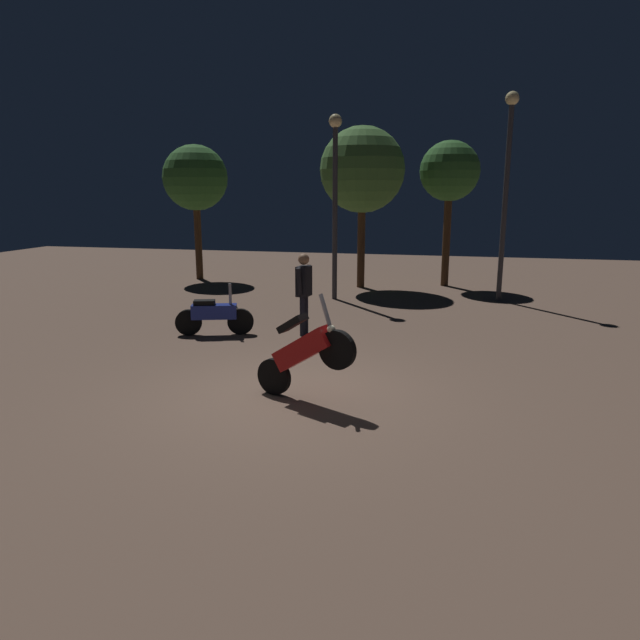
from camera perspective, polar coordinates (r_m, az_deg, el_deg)
ground_plane at (r=8.74m, az=-3.23°, el=-7.37°), size 40.00×40.00×0.00m
motorcycle_red_foreground at (r=8.19m, az=-1.61°, el=-3.24°), size 1.60×0.64×1.63m
motorcycle_blue_parked_left at (r=12.32m, az=-10.56°, el=0.52°), size 1.61×0.60×1.11m
person_rider_beside at (r=11.98m, az=-1.63°, el=3.36°), size 0.29×0.67×1.75m
streetlamp_near at (r=16.55m, az=18.24°, el=13.80°), size 0.36×0.36×5.57m
streetlamp_far at (r=16.04m, az=1.52°, el=13.43°), size 0.36×0.36×5.04m
tree_left_bg at (r=20.33m, az=-12.39°, el=13.67°), size 2.20×2.20×4.56m
tree_center_bg at (r=18.86m, az=12.87°, el=14.20°), size 1.87×1.87×4.57m
tree_right_bg at (r=18.15m, az=4.27°, el=14.73°), size 2.62×2.62×4.98m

